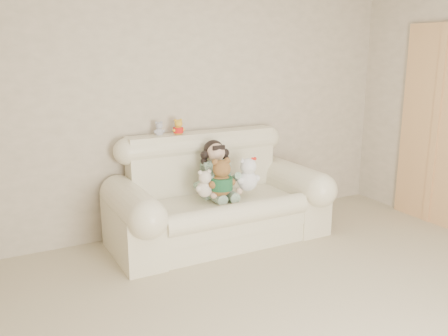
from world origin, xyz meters
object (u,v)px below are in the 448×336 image
seated_child (215,168)px  white_cat (248,171)px  cream_teddy (205,181)px  brown_teddy (221,174)px  sofa (219,189)px

seated_child → white_cat: (0.25, -0.20, -0.01)m
white_cat → cream_teddy: (-0.46, 0.01, -0.05)m
seated_child → white_cat: size_ratio=1.46×
seated_child → cream_teddy: size_ratio=1.89×
white_cat → brown_teddy: bearing=-153.0°
seated_child → brown_teddy: size_ratio=1.35×
sofa → brown_teddy: (-0.06, -0.15, 0.20)m
cream_teddy → brown_teddy: bearing=-8.9°
white_cat → cream_teddy: white_cat is taller
cream_teddy → seated_child: bearing=50.1°
white_cat → cream_teddy: 0.46m
sofa → seated_child: size_ratio=3.67×
sofa → seated_child: (0.00, 0.08, 0.19)m
brown_teddy → cream_teddy: size_ratio=1.40×
seated_child → brown_teddy: seated_child is taller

